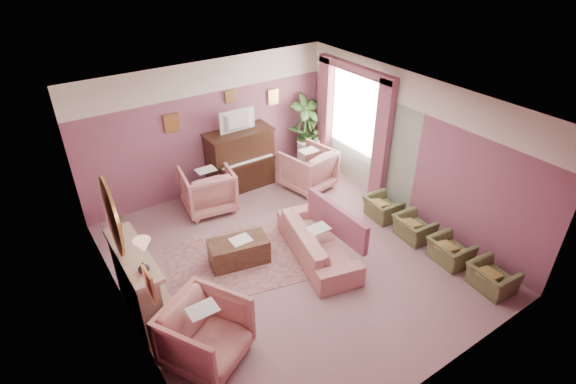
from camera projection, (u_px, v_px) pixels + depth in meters
floor at (291, 258)px, 7.92m from camera, size 5.50×6.00×0.01m
ceiling at (292, 107)px, 6.46m from camera, size 5.50×6.00×0.01m
wall_back at (210, 128)px, 9.31m from camera, size 5.50×0.02×2.80m
wall_front at (442, 303)px, 5.07m from camera, size 5.50×0.02×2.80m
wall_left at (119, 251)px, 5.87m from camera, size 0.02×6.00×2.80m
wall_right at (411, 148)px, 8.51m from camera, size 0.02×6.00×2.80m
picture_rail_band at (205, 77)px, 8.74m from camera, size 5.50×0.01×0.65m
stripe_panel at (362, 140)px, 9.59m from camera, size 0.01×3.00×2.15m
fireplace_surround at (137, 286)px, 6.53m from camera, size 0.30×1.40×1.10m
fireplace_inset at (146, 291)px, 6.65m from camera, size 0.18×0.72×0.68m
fire_ember at (150, 298)px, 6.77m from camera, size 0.06×0.54×0.10m
mantel_shelf at (132, 254)px, 6.25m from camera, size 0.40×1.55×0.07m
hearth at (156, 307)px, 6.90m from camera, size 0.55×1.50×0.02m
mirror_frame at (112, 217)px, 5.82m from camera, size 0.04×0.72×1.20m
mirror_glass at (114, 217)px, 5.84m from camera, size 0.01×0.60×1.06m
sconce_shade at (143, 246)px, 5.03m from camera, size 0.20×0.20×0.16m
piano at (240, 160)px, 9.71m from camera, size 1.40×0.60×1.30m
piano_keyshelf at (248, 163)px, 9.43m from camera, size 1.30×0.12×0.06m
piano_keys at (248, 162)px, 9.41m from camera, size 1.20×0.08×0.02m
piano_top at (239, 132)px, 9.37m from camera, size 1.45×0.65×0.04m
television at (239, 120)px, 9.18m from camera, size 0.80×0.12×0.48m
print_back_left at (172, 123)px, 8.73m from camera, size 0.30×0.03×0.38m
print_back_right at (273, 97)px, 9.82m from camera, size 0.26×0.03×0.34m
print_back_mid at (230, 96)px, 9.21m from camera, size 0.22×0.03×0.26m
print_left_wall at (149, 284)px, 4.87m from camera, size 0.03×0.28×0.36m
window_blind at (356, 109)px, 9.42m from camera, size 0.03×1.40×1.80m
curtain_left at (382, 143)px, 8.94m from camera, size 0.16×0.34×2.60m
curtain_right at (325, 114)px, 10.24m from camera, size 0.16×0.34×2.60m
pelmet at (356, 69)px, 8.94m from camera, size 0.16×2.20×0.16m
mantel_plant at (119, 225)px, 6.55m from camera, size 0.16×0.16×0.28m
mantel_vase at (144, 268)px, 5.84m from camera, size 0.16×0.16×0.16m
area_rug at (241, 260)px, 7.87m from camera, size 2.85×2.33×0.01m
coffee_table at (239, 251)px, 7.71m from camera, size 1.08×0.70×0.45m
table_paper at (241, 240)px, 7.62m from camera, size 0.35×0.28×0.01m
sofa at (318, 236)px, 7.77m from camera, size 0.68×2.04×0.82m
sofa_throw at (336, 220)px, 7.86m from camera, size 0.10×1.55×0.57m
floral_armchair_left at (208, 187)px, 9.02m from camera, size 0.97×0.97×1.01m
floral_armchair_right at (308, 167)px, 9.75m from camera, size 0.97×0.97×1.01m
floral_armchair_front at (205, 331)px, 5.86m from camera, size 0.97×0.97×1.01m
olive_chair_a at (493, 275)px, 7.11m from camera, size 0.47×0.67×0.58m
olive_chair_b at (451, 248)px, 7.69m from camera, size 0.47×0.67×0.58m
olive_chair_c at (414, 225)px, 8.27m from camera, size 0.47×0.67×0.58m
olive_chair_d at (383, 205)px, 8.85m from camera, size 0.47×0.67×0.58m
side_table at (308, 155)px, 10.60m from camera, size 0.52×0.52×0.70m
side_plant_big at (309, 134)px, 10.33m from camera, size 0.30×0.30×0.34m
side_plant_small at (315, 136)px, 10.34m from camera, size 0.16×0.16×0.28m
palm_pot at (305, 160)px, 10.77m from camera, size 0.34×0.34×0.34m
palm_plant at (306, 125)px, 10.31m from camera, size 0.76×0.76×1.44m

